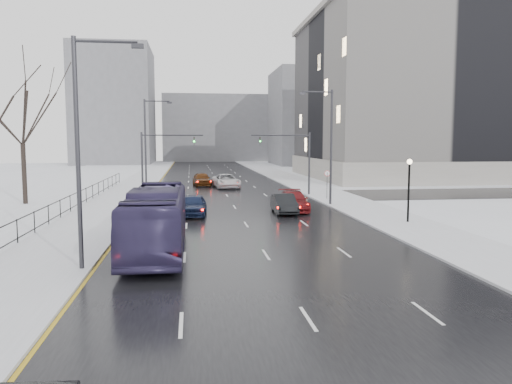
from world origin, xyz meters
name	(u,v)px	position (x,y,z in m)	size (l,w,h in m)	color
road	(221,186)	(0.00, 60.00, 0.02)	(16.00, 150.00, 0.04)	black
cross_road	(228,197)	(0.00, 48.00, 0.02)	(130.00, 10.00, 0.04)	black
sidewalk_left	(135,187)	(-10.50, 60.00, 0.08)	(5.00, 150.00, 0.16)	silver
sidewalk_right	(303,185)	(10.50, 60.00, 0.08)	(5.00, 150.00, 0.16)	silver
park_strip	(54,188)	(-20.00, 60.00, 0.06)	(14.00, 150.00, 0.12)	white
tree_park_e	(26,205)	(-18.20, 44.00, 0.00)	(9.45, 9.45, 13.50)	black
iron_fence	(39,218)	(-13.00, 30.00, 0.91)	(0.06, 70.00, 1.30)	black
streetlight_r_mid	(329,141)	(8.17, 40.00, 5.62)	(2.95, 0.25, 10.00)	#2D2D33
streetlight_l_near	(83,142)	(-8.17, 20.00, 5.62)	(2.95, 0.25, 10.00)	#2D2D33
streetlight_l_far	(148,141)	(-8.17, 52.00, 5.62)	(2.95, 0.25, 10.00)	#2D2D33
lamppost_r_mid	(409,181)	(11.00, 30.00, 2.94)	(0.36, 0.36, 4.28)	black
mast_signal_right	(299,156)	(7.33, 48.00, 4.11)	(6.10, 0.33, 6.50)	#2D2D33
mast_signal_left	(153,157)	(-7.33, 48.00, 4.11)	(6.10, 0.33, 6.50)	#2D2D33
no_uturn_sign	(327,176)	(9.20, 44.00, 2.30)	(0.60, 0.06, 2.70)	#2D2D33
civic_building	(441,105)	(35.00, 72.00, 11.21)	(41.00, 31.00, 24.80)	gray
bldg_far_right	(324,118)	(28.00, 115.00, 11.00)	(24.00, 20.00, 22.00)	slate
bldg_far_left	(115,106)	(-22.00, 125.00, 14.00)	(18.00, 22.00, 28.00)	slate
bldg_far_center	(218,129)	(4.00, 140.00, 9.00)	(30.00, 18.00, 18.00)	slate
bus	(157,219)	(-5.41, 23.58, 1.67)	(2.74, 11.72, 3.26)	#312951
sedan_center_near	(193,205)	(-3.50, 35.46, 0.85)	(1.90, 4.73, 1.61)	#141E3D
sedan_right_near	(284,204)	(3.50, 35.78, 0.79)	(1.58, 4.54, 1.50)	black
sedan_right_cross	(226,181)	(0.50, 57.29, 0.87)	(2.74, 5.95, 1.65)	silver
sedan_right_far	(293,201)	(4.50, 37.14, 0.83)	(2.21, 5.44, 1.58)	maroon
sedan_center_far	(202,179)	(-2.33, 60.25, 0.89)	(2.01, 5.00, 1.70)	#4B250C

